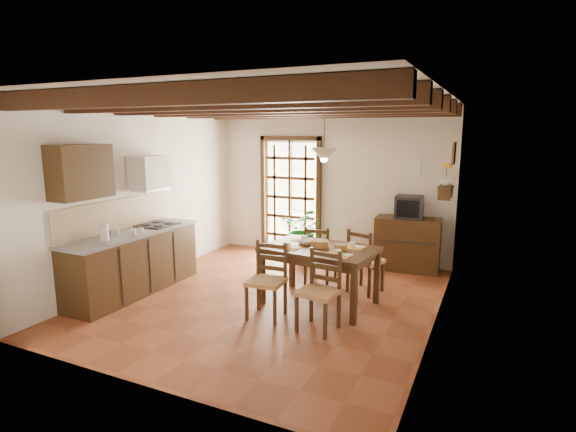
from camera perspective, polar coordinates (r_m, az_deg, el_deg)
The scene contains 25 objects.
ground_plane at distance 6.56m, azimuth -2.31°, elevation -10.45°, with size 5.00×5.00×0.00m, color brown.
room_shell at distance 6.14m, azimuth -2.43°, elevation 5.56°, with size 4.52×5.02×2.81m.
ceiling_beams at distance 6.13m, azimuth -2.50°, elevation 13.72°, with size 4.50×4.34×0.20m.
french_door at distance 8.75m, azimuth 0.33°, elevation 2.88°, with size 1.26×0.11×2.32m.
kitchen_counter at distance 7.05m, azimuth -19.00°, elevation -5.47°, with size 0.64×2.25×1.38m.
upper_cabinet at distance 6.43m, azimuth -24.85°, elevation 5.11°, with size 0.35×0.80×0.70m, color #352210.
range_hood at distance 7.29m, azimuth -17.14°, elevation 5.25°, with size 0.38×0.60×0.54m.
counter_items at distance 7.00m, azimuth -18.73°, elevation -1.47°, with size 0.50×1.43×0.25m.
dining_table at distance 6.18m, azimuth 4.07°, elevation -4.91°, with size 1.58×1.10×0.81m.
chair_near_left at distance 5.86m, azimuth -2.72°, elevation -9.91°, with size 0.48×0.46×0.97m.
chair_near_right at distance 5.51m, azimuth 3.91°, elevation -11.32°, with size 0.49×0.47×0.96m.
chair_far_left at distance 7.11m, azimuth 4.12°, elevation -6.27°, with size 0.45×0.43×0.93m.
chair_far_right at distance 6.83m, azimuth 9.72°, elevation -7.06°, with size 0.55×0.54×0.96m.
table_setting at distance 6.14m, azimuth 4.09°, elevation -3.18°, with size 1.08×0.72×0.10m.
table_bowl at distance 6.32m, azimuth 2.15°, elevation -3.33°, with size 0.22×0.22×0.05m, color white.
sideboard at distance 8.00m, azimuth 14.90°, elevation -3.47°, with size 1.08×0.49×0.92m, color #352210.
crt_tv at distance 7.86m, azimuth 15.12°, elevation 1.11°, with size 0.48×0.44×0.38m.
fuse_box at distance 8.04m, azimuth 15.58°, elevation 5.92°, with size 0.25×0.03×0.32m, color white.
plant_pot at distance 8.31m, azimuth 1.91°, elevation -5.06°, with size 0.39×0.39×0.24m, color #8D3614.
potted_plant at distance 8.20m, azimuth 1.93°, elevation -1.96°, with size 1.98×1.70×2.21m, color #144C19.
wall_shelf at distance 7.11m, azimuth 19.37°, elevation 3.19°, with size 0.20×0.42×0.20m.
shelf_vase at distance 7.10m, azimuth 19.44°, elevation 4.31°, with size 0.15×0.15×0.15m, color #B2BFB2.
shelf_flowers at distance 7.08m, azimuth 19.54°, elevation 5.98°, with size 0.14×0.14×0.36m.
framed_picture at distance 7.06m, azimuth 20.32°, elevation 7.48°, with size 0.03×0.32×0.32m.
pendant_lamp at distance 6.06m, azimuth 4.59°, elevation 7.95°, with size 0.36×0.36×0.84m.
Camera 1 is at (2.82, -5.43, 2.36)m, focal length 28.00 mm.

